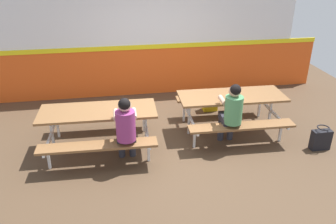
{
  "coord_description": "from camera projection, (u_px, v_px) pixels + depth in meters",
  "views": [
    {
      "loc": [
        -0.91,
        -5.31,
        3.21
      ],
      "look_at": [
        0.0,
        0.1,
        0.55
      ],
      "focal_mm": 36.74,
      "sensor_mm": 36.0,
      "label": 1
    }
  ],
  "objects": [
    {
      "name": "backpack_dark",
      "position": [
        210.0,
        101.0,
        7.37
      ],
      "size": [
        0.3,
        0.22,
        0.44
      ],
      "color": "yellow",
      "rests_on": "ground"
    },
    {
      "name": "student_nearer",
      "position": [
        126.0,
        126.0,
        5.31
      ],
      "size": [
        0.37,
        0.53,
        1.21
      ],
      "color": "#2D2D38",
      "rests_on": "ground"
    },
    {
      "name": "ground_plane",
      "position": [
        169.0,
        142.0,
        6.25
      ],
      "size": [
        10.0,
        10.0,
        0.02
      ],
      "primitive_type": "cube",
      "color": "#4C3826"
    },
    {
      "name": "picnic_table_right",
      "position": [
        231.0,
        103.0,
        6.38
      ],
      "size": [
        1.96,
        1.6,
        0.74
      ],
      "color": "brown",
      "rests_on": "ground"
    },
    {
      "name": "accent_backdrop",
      "position": [
        152.0,
        42.0,
        7.81
      ],
      "size": [
        8.0,
        0.14,
        2.6
      ],
      "color": "#E55119",
      "rests_on": "ground"
    },
    {
      "name": "tote_bag_bright",
      "position": [
        321.0,
        139.0,
        5.95
      ],
      "size": [
        0.34,
        0.21,
        0.43
      ],
      "color": "black",
      "rests_on": "ground"
    },
    {
      "name": "picnic_table_left",
      "position": [
        99.0,
        119.0,
        5.8
      ],
      "size": [
        1.96,
        1.6,
        0.74
      ],
      "color": "brown",
      "rests_on": "ground"
    },
    {
      "name": "student_further",
      "position": [
        232.0,
        110.0,
        5.81
      ],
      "size": [
        0.37,
        0.53,
        1.21
      ],
      "color": "#2D2D38",
      "rests_on": "ground"
    }
  ]
}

